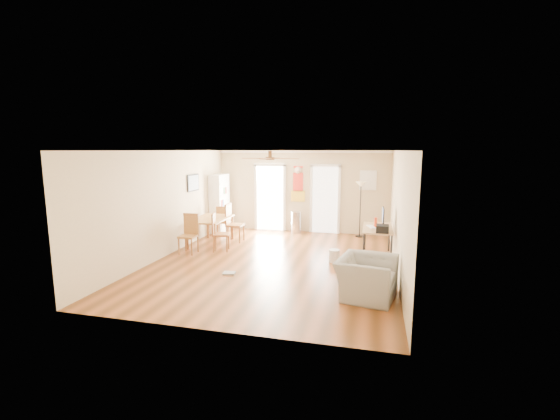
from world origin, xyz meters
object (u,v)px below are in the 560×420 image
(dining_chair_near, at_px, (188,234))
(dining_chair_far, at_px, (223,220))
(wastebasket_b, at_px, (361,280))
(torchiere_lamp, at_px, (360,209))
(wastebasket_a, at_px, (334,256))
(trash_can, at_px, (296,222))
(dining_table, at_px, (211,231))
(armchair, at_px, (366,277))
(dining_chair_right_a, at_px, (235,223))
(printer, at_px, (382,229))
(bookshelf, at_px, (219,203))
(computer_desk, at_px, (377,242))
(dining_chair_right_b, at_px, (221,232))

(dining_chair_near, bearing_deg, dining_chair_far, 88.67)
(dining_chair_far, height_order, wastebasket_b, dining_chair_far)
(torchiere_lamp, bearing_deg, wastebasket_a, -99.66)
(trash_can, relative_size, torchiere_lamp, 0.41)
(dining_table, height_order, armchair, dining_table)
(dining_chair_right_a, bearing_deg, printer, -107.78)
(bookshelf, bearing_deg, computer_desk, -36.06)
(bookshelf, bearing_deg, dining_table, -91.89)
(trash_can, distance_m, wastebasket_b, 4.92)
(dining_table, bearing_deg, trash_can, 44.54)
(dining_table, distance_m, armchair, 5.17)
(torchiere_lamp, distance_m, printer, 2.75)
(dining_chair_far, xyz_separation_m, wastebasket_a, (3.64, -2.03, -0.31))
(dining_table, bearing_deg, printer, -9.24)
(wastebasket_b, bearing_deg, armchair, -77.79)
(dining_chair_far, height_order, computer_desk, dining_chair_far)
(dining_chair_right_a, height_order, armchair, dining_chair_right_a)
(trash_can, relative_size, computer_desk, 0.50)
(printer, xyz_separation_m, armchair, (-0.30, -2.12, -0.47))
(wastebasket_b, bearing_deg, torchiere_lamp, 92.61)
(dining_chair_right_b, distance_m, torchiere_lamp, 4.29)
(bookshelf, relative_size, wastebasket_a, 6.29)
(dining_chair_far, bearing_deg, printer, 141.04)
(dining_chair_near, xyz_separation_m, armchair, (4.46, -1.84, -0.14))
(dining_table, relative_size, trash_can, 2.15)
(dining_chair_far, distance_m, wastebasket_b, 5.62)
(trash_can, height_order, armchair, armchair)
(dining_chair_near, bearing_deg, dining_table, 81.01)
(dining_chair_far, relative_size, trash_can, 1.32)
(dining_chair_right_a, distance_m, wastebasket_b, 4.66)
(trash_can, distance_m, wastebasket_a, 3.24)
(bookshelf, relative_size, dining_table, 1.25)
(computer_desk, relative_size, wastebasket_b, 5.05)
(dining_chair_right_a, xyz_separation_m, wastebasket_a, (2.98, -1.33, -0.40))
(dining_chair_right_a, xyz_separation_m, dining_chair_far, (-0.67, 0.70, -0.09))
(trash_can, xyz_separation_m, printer, (2.58, -2.74, 0.48))
(torchiere_lamp, height_order, wastebasket_a, torchiere_lamp)
(computer_desk, bearing_deg, dining_chair_far, 163.42)
(trash_can, height_order, printer, printer)
(dining_chair_right_a, relative_size, computer_desk, 0.78)
(bookshelf, relative_size, dining_chair_right_b, 1.87)
(dining_table, distance_m, computer_desk, 4.51)
(computer_desk, bearing_deg, printer, -79.63)
(bookshelf, bearing_deg, torchiere_lamp, -11.23)
(dining_table, height_order, dining_chair_right_a, dining_chair_right_a)
(dining_chair_far, height_order, printer, printer)
(dining_chair_right_b, xyz_separation_m, wastebasket_a, (2.98, -0.29, -0.35))
(dining_chair_near, bearing_deg, trash_can, 53.97)
(torchiere_lamp, xyz_separation_m, computer_desk, (0.50, -2.15, -0.47))
(dining_chair_far, height_order, trash_can, dining_chair_far)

